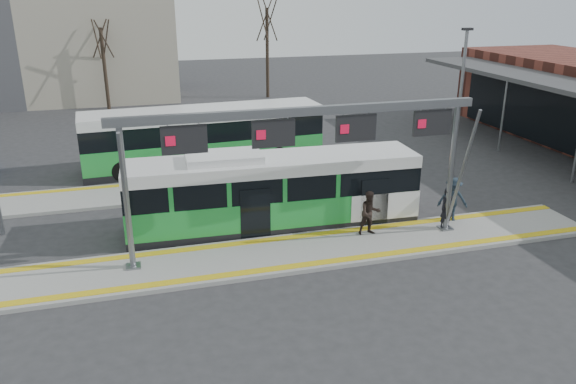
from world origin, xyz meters
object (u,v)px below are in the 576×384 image
object	(u,v)px
gantry	(306,137)
passenger_c	(453,199)
hero_bus	(272,192)
passenger_a	(447,209)
passenger_b	(370,213)

from	to	relation	value
gantry	passenger_c	xyz separation A→B (m)	(6.53, 0.79, -3.24)
hero_bus	passenger_a	distance (m)	6.92
passenger_a	gantry	bearing A→B (deg)	174.59
hero_bus	passenger_b	size ratio (longest dim) A/B	6.70
passenger_a	passenger_b	xyz separation A→B (m)	(-3.14, 0.32, 0.04)
hero_bus	passenger_a	xyz separation A→B (m)	(6.45, -2.47, -0.47)
passenger_b	hero_bus	bearing A→B (deg)	148.01
passenger_b	passenger_c	distance (m)	3.83
passenger_a	passenger_b	world-z (taller)	passenger_b
gantry	hero_bus	bearing A→B (deg)	102.92
passenger_b	passenger_c	xyz separation A→B (m)	(3.81, 0.38, 0.04)
gantry	passenger_b	distance (m)	4.28
gantry	passenger_c	distance (m)	7.33
passenger_c	passenger_a	bearing A→B (deg)	-110.39
gantry	passenger_a	distance (m)	6.74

